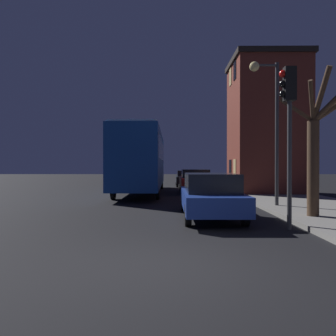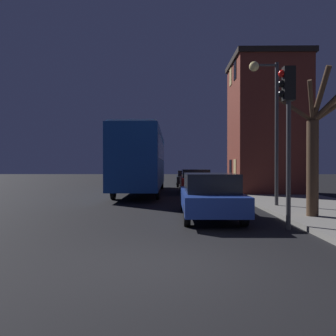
{
  "view_description": "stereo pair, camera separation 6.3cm",
  "coord_description": "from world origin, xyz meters",
  "px_view_note": "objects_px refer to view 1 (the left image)",
  "views": [
    {
      "loc": [
        0.01,
        -5.58,
        1.72
      ],
      "look_at": [
        -0.14,
        11.38,
        1.6
      ],
      "focal_mm": 35.0,
      "sensor_mm": 36.0,
      "label": 1
    },
    {
      "loc": [
        0.07,
        -5.58,
        1.72
      ],
      "look_at": [
        -0.14,
        11.38,
        1.6
      ],
      "focal_mm": 35.0,
      "sensor_mm": 36.0,
      "label": 2
    }
  ],
  "objects_px": {
    "car_far_lane": "(187,178)",
    "traffic_light": "(288,113)",
    "bare_tree": "(317,147)",
    "bus": "(142,157)",
    "streetlamp": "(269,109)",
    "car_near_lane": "(210,195)",
    "car_mid_lane": "(195,181)"
  },
  "relations": [
    {
      "from": "car_far_lane",
      "to": "traffic_light",
      "type": "bearing_deg",
      "value": -84.51
    },
    {
      "from": "bare_tree",
      "to": "bus",
      "type": "distance_m",
      "value": 11.98
    },
    {
      "from": "streetlamp",
      "to": "bus",
      "type": "bearing_deg",
      "value": 127.91
    },
    {
      "from": "bus",
      "to": "car_far_lane",
      "type": "height_order",
      "value": "bus"
    },
    {
      "from": "streetlamp",
      "to": "car_near_lane",
      "type": "height_order",
      "value": "streetlamp"
    },
    {
      "from": "bare_tree",
      "to": "car_near_lane",
      "type": "distance_m",
      "value": 3.63
    },
    {
      "from": "bare_tree",
      "to": "bus",
      "type": "bearing_deg",
      "value": 121.89
    },
    {
      "from": "bare_tree",
      "to": "car_near_lane",
      "type": "height_order",
      "value": "bare_tree"
    },
    {
      "from": "traffic_light",
      "to": "bus",
      "type": "relative_size",
      "value": 0.37
    },
    {
      "from": "car_near_lane",
      "to": "car_mid_lane",
      "type": "bearing_deg",
      "value": 88.73
    },
    {
      "from": "traffic_light",
      "to": "bare_tree",
      "type": "relative_size",
      "value": 0.97
    },
    {
      "from": "bus",
      "to": "car_mid_lane",
      "type": "distance_m",
      "value": 3.63
    },
    {
      "from": "car_mid_lane",
      "to": "car_far_lane",
      "type": "bearing_deg",
      "value": 91.31
    },
    {
      "from": "car_far_lane",
      "to": "car_near_lane",
      "type": "bearing_deg",
      "value": -90.2
    },
    {
      "from": "bus",
      "to": "car_near_lane",
      "type": "distance_m",
      "value": 10.16
    },
    {
      "from": "car_near_lane",
      "to": "car_far_lane",
      "type": "height_order",
      "value": "car_near_lane"
    },
    {
      "from": "bus",
      "to": "car_near_lane",
      "type": "height_order",
      "value": "bus"
    },
    {
      "from": "bus",
      "to": "car_mid_lane",
      "type": "xyz_separation_m",
      "value": [
        3.31,
        0.19,
        -1.49
      ]
    },
    {
      "from": "bus",
      "to": "car_near_lane",
      "type": "xyz_separation_m",
      "value": [
        3.09,
        -9.56,
        -1.5
      ]
    },
    {
      "from": "traffic_light",
      "to": "car_near_lane",
      "type": "xyz_separation_m",
      "value": [
        -1.85,
        1.99,
        -2.36
      ]
    },
    {
      "from": "car_mid_lane",
      "to": "streetlamp",
      "type": "bearing_deg",
      "value": -72.36
    },
    {
      "from": "traffic_light",
      "to": "car_near_lane",
      "type": "relative_size",
      "value": 0.91
    },
    {
      "from": "traffic_light",
      "to": "car_near_lane",
      "type": "distance_m",
      "value": 3.6
    },
    {
      "from": "traffic_light",
      "to": "bus",
      "type": "height_order",
      "value": "traffic_light"
    },
    {
      "from": "bare_tree",
      "to": "car_mid_lane",
      "type": "distance_m",
      "value": 10.89
    },
    {
      "from": "streetlamp",
      "to": "traffic_light",
      "type": "relative_size",
      "value": 1.31
    },
    {
      "from": "car_near_lane",
      "to": "car_far_lane",
      "type": "xyz_separation_m",
      "value": [
        0.06,
        16.66,
        -0.07
      ]
    },
    {
      "from": "traffic_light",
      "to": "car_mid_lane",
      "type": "bearing_deg",
      "value": 97.92
    },
    {
      "from": "streetlamp",
      "to": "car_near_lane",
      "type": "xyz_separation_m",
      "value": [
        -2.6,
        -2.25,
        -3.21
      ]
    },
    {
      "from": "car_mid_lane",
      "to": "bare_tree",
      "type": "bearing_deg",
      "value": -73.74
    },
    {
      "from": "car_near_lane",
      "to": "bare_tree",
      "type": "bearing_deg",
      "value": -10.66
    },
    {
      "from": "streetlamp",
      "to": "car_far_lane",
      "type": "relative_size",
      "value": 1.28
    }
  ]
}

